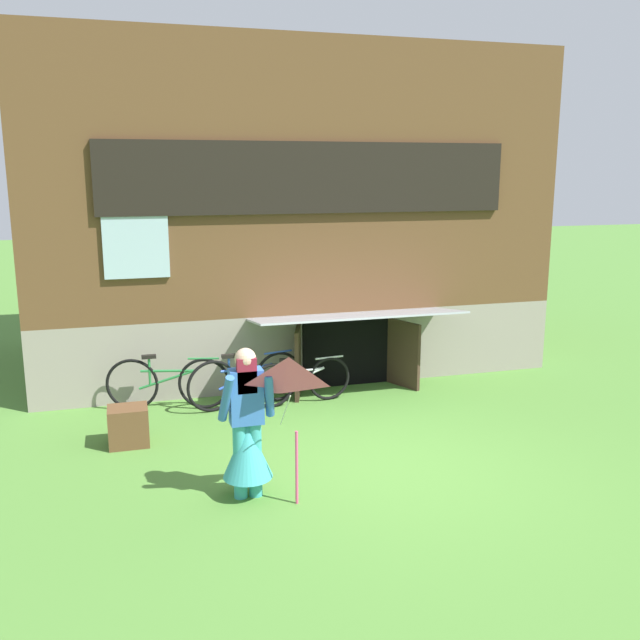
% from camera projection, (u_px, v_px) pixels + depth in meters
% --- Properties ---
extents(ground_plane, '(60.00, 60.00, 0.00)m').
position_uv_depth(ground_plane, '(380.00, 463.00, 8.17)').
color(ground_plane, '#4C7F33').
extents(log_house, '(8.32, 5.76, 5.27)m').
position_uv_depth(log_house, '(277.00, 211.00, 12.61)').
color(log_house, gray).
rests_on(log_house, ground_plane).
extents(person, '(0.61, 0.52, 1.61)m').
position_uv_depth(person, '(247.00, 436.00, 7.19)').
color(person, teal).
rests_on(person, ground_plane).
extents(kite, '(0.76, 0.73, 1.54)m').
position_uv_depth(kite, '(289.00, 392.00, 6.72)').
color(kite, '#E54C7F').
rests_on(kite, ground_plane).
extents(bicycle_silver, '(1.54, 0.23, 0.71)m').
position_uv_depth(bicycle_silver, '(301.00, 381.00, 10.18)').
color(bicycle_silver, black).
rests_on(bicycle_silver, ground_plane).
extents(bicycle_blue, '(1.75, 0.40, 0.81)m').
position_uv_depth(bicycle_blue, '(246.00, 380.00, 10.06)').
color(bicycle_blue, black).
rests_on(bicycle_blue, ground_plane).
extents(bicycle_green, '(1.73, 0.47, 0.80)m').
position_uv_depth(bicycle_green, '(168.00, 383.00, 9.93)').
color(bicycle_green, black).
rests_on(bicycle_green, ground_plane).
extents(wooden_crate, '(0.48, 0.41, 0.49)m').
position_uv_depth(wooden_crate, '(128.00, 426.00, 8.67)').
color(wooden_crate, brown).
rests_on(wooden_crate, ground_plane).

